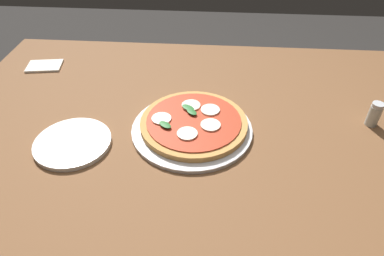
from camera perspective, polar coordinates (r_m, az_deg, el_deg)
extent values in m
plane|color=#2D2B28|center=(1.69, -0.19, -19.96)|extent=(6.00, 6.00, 0.00)
cube|color=brown|center=(1.11, -0.27, 0.51)|extent=(1.59, 1.08, 0.04)
cube|color=brown|center=(1.82, 24.01, -1.13)|extent=(0.07, 0.07, 0.74)
cube|color=brown|center=(1.88, -21.33, 0.99)|extent=(0.07, 0.07, 0.74)
cylinder|color=silver|center=(1.05, 0.00, -0.17)|extent=(0.37, 0.37, 0.01)
cylinder|color=tan|center=(1.05, 0.30, 0.81)|extent=(0.33, 0.33, 0.02)
cylinder|color=#B7381E|center=(1.04, 0.30, 1.29)|extent=(0.29, 0.29, 0.00)
cylinder|color=white|center=(1.05, -5.07, 1.57)|extent=(0.06, 0.06, 0.00)
cylinder|color=white|center=(0.99, -0.89, -0.92)|extent=(0.06, 0.06, 0.00)
cylinder|color=white|center=(1.02, 3.08, 0.51)|extent=(0.06, 0.06, 0.00)
cylinder|color=white|center=(1.08, 3.03, 3.02)|extent=(0.06, 0.06, 0.00)
cylinder|color=white|center=(1.10, -0.02, 3.77)|extent=(0.06, 0.06, 0.00)
ellipsoid|color=#286B2D|center=(1.02, -4.45, 0.55)|extent=(0.05, 0.05, 0.00)
ellipsoid|color=#286B2D|center=(1.08, -0.65, 3.40)|extent=(0.05, 0.05, 0.00)
ellipsoid|color=#286B2D|center=(1.06, -0.05, 2.70)|extent=(0.04, 0.04, 0.00)
cylinder|color=white|center=(1.06, -19.08, -2.34)|extent=(0.22, 0.22, 0.01)
cube|color=white|center=(1.50, -23.15, 9.41)|extent=(0.14, 0.11, 0.01)
cylinder|color=#B2B7AD|center=(1.20, 27.79, 1.81)|extent=(0.04, 0.04, 0.07)
cylinder|color=silver|center=(1.18, 28.36, 3.33)|extent=(0.03, 0.03, 0.01)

